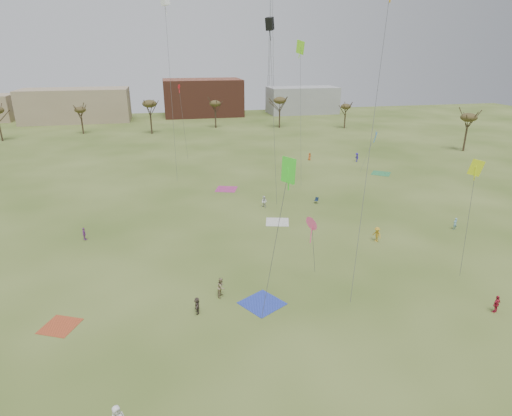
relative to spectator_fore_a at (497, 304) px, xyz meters
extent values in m
plane|color=#374D18|center=(-17.63, 2.80, -0.81)|extent=(260.00, 260.00, 0.00)
imported|color=#B11E36|center=(0.00, 0.00, 0.00)|extent=(1.03, 0.68, 1.62)
imported|color=#8F7E5B|center=(-22.44, 7.47, 0.12)|extent=(1.03, 1.12, 1.85)
imported|color=#4F4239|center=(-24.80, 5.32, -0.06)|extent=(0.47, 1.39, 1.49)
imported|color=gold|center=(-3.13, 15.27, 0.09)|extent=(1.07, 1.32, 1.79)
imported|color=#75AAC4|center=(8.09, 16.45, -0.05)|extent=(0.62, 0.47, 1.51)
imported|color=purple|center=(-36.48, 22.97, -0.03)|extent=(0.73, 0.98, 1.55)
imported|color=white|center=(-13.29, 29.20, 0.03)|extent=(1.03, 1.00, 1.68)
imported|color=#C15521|center=(2.18, 54.23, -0.06)|extent=(0.86, 0.71, 1.51)
imported|color=#30229E|center=(11.00, 50.97, 0.08)|extent=(0.69, 1.17, 1.78)
cube|color=#B14523|center=(-35.84, 5.83, -0.81)|extent=(3.48, 3.48, 0.03)
cube|color=#293EB3|center=(-19.11, 5.53, -0.81)|extent=(4.39, 4.39, 0.03)
cube|color=silver|center=(-12.88, 23.46, -0.81)|extent=(3.59, 3.59, 0.03)
cube|color=#AB3476|center=(-17.30, 38.67, -0.81)|extent=(4.11, 4.11, 0.03)
cube|color=#2F8248|center=(11.56, 41.82, -0.81)|extent=(4.41, 4.41, 0.03)
cube|color=#15233B|center=(-5.47, 29.24, -0.39)|extent=(0.71, 0.71, 0.04)
cube|color=#15233B|center=(-5.31, 29.40, -0.16)|extent=(0.44, 0.45, 0.44)
cone|color=red|center=(-23.14, 56.11, 13.95)|extent=(0.81, 0.06, 0.81)
cube|color=red|center=(-23.14, 56.11, 13.43)|extent=(0.08, 0.08, 1.33)
cylinder|color=#4C4C51|center=(-22.68, 56.45, 7.02)|extent=(0.96, 0.73, 13.86)
cone|color=#FF508B|center=(-13.86, 8.13, 5.34)|extent=(1.39, 0.10, 1.39)
cube|color=#FF508B|center=(-13.86, 8.13, 4.45)|extent=(0.08, 0.08, 2.28)
cylinder|color=#4C4C51|center=(-13.53, 8.27, 2.71)|extent=(0.72, 0.33, 5.25)
cylinder|color=#4C4C51|center=(-10.26, 5.34, 12.68)|extent=(3.68, 5.22, 25.19)
cone|color=#2780E0|center=(10.14, 42.57, 6.51)|extent=(1.21, 0.09, 1.21)
cube|color=#2780E0|center=(10.14, 42.57, 5.73)|extent=(0.08, 0.08, 1.99)
cylinder|color=#4C4C51|center=(8.48, 41.61, 3.30)|extent=(3.36, 1.97, 6.43)
cube|color=#35D425|center=(-18.60, 0.33, 12.71)|extent=(0.87, 0.87, 1.72)
cube|color=#35D425|center=(-18.60, 0.33, 12.11)|extent=(0.08, 0.08, 1.54)
cylinder|color=#4C4C51|center=(-19.29, 1.19, 6.40)|extent=(1.42, 1.78, 12.62)
cube|color=white|center=(-24.91, 44.25, 26.23)|extent=(0.08, 0.08, 2.46)
cylinder|color=#4C4C51|center=(-24.91, 42.87, 13.64)|extent=(0.04, 2.81, 27.10)
cube|color=#C7DB17|center=(-0.39, 4.84, 10.65)|extent=(0.73, 0.73, 1.43)
cube|color=#C7DB17|center=(-0.39, 4.84, 10.15)|extent=(0.08, 0.08, 1.29)
cylinder|color=#4C4C51|center=(-0.21, 4.78, 5.37)|extent=(0.39, 0.16, 10.56)
cube|color=black|center=(-12.89, 28.63, 23.18)|extent=(0.84, 0.84, 1.45)
cube|color=black|center=(-12.89, 28.63, 22.34)|extent=(0.08, 0.08, 2.17)
cylinder|color=#4C4C51|center=(-12.40, 28.00, 11.64)|extent=(1.03, 1.30, 23.09)
cube|color=#8DEF27|center=(-5.01, 40.61, 20.61)|extent=(1.03, 1.03, 2.02)
cube|color=#8DEF27|center=(-5.01, 40.61, 19.90)|extent=(0.08, 0.08, 1.82)
cylinder|color=#4C4C51|center=(-5.44, 37.88, 10.35)|extent=(0.89, 5.49, 20.53)
cylinder|color=#3A2B1E|center=(-65.63, 88.80, 1.74)|extent=(0.40, 0.40, 5.10)
cylinder|color=#3A2B1E|center=(-47.63, 94.80, 1.35)|extent=(0.40, 0.40, 4.32)
ellipsoid|color=#473D1E|center=(-47.63, 94.80, 5.53)|extent=(3.02, 3.02, 1.58)
cylinder|color=#3A2B1E|center=(-29.63, 90.80, 1.89)|extent=(0.40, 0.40, 5.40)
ellipsoid|color=#473D1E|center=(-29.63, 90.80, 7.11)|extent=(3.78, 3.78, 1.98)
cylinder|color=#3A2B1E|center=(-11.63, 96.80, 1.53)|extent=(0.40, 0.40, 4.68)
ellipsoid|color=#473D1E|center=(-11.63, 96.80, 6.05)|extent=(3.28, 3.28, 1.72)
cylinder|color=#3A2B1E|center=(6.37, 92.80, 1.83)|extent=(0.40, 0.40, 5.28)
ellipsoid|color=#473D1E|center=(6.37, 92.80, 6.93)|extent=(3.70, 3.70, 1.94)
cylinder|color=#3A2B1E|center=(24.37, 87.80, 1.29)|extent=(0.40, 0.40, 4.20)
ellipsoid|color=#473D1E|center=(24.37, 87.80, 5.35)|extent=(2.94, 2.94, 1.54)
cylinder|color=#3A2B1E|center=(38.37, 54.80, 1.71)|extent=(0.40, 0.40, 5.04)
ellipsoid|color=#473D1E|center=(38.37, 54.80, 6.58)|extent=(3.53, 3.53, 1.85)
cube|color=#937F60|center=(-52.63, 117.80, 4.19)|extent=(32.00, 14.00, 10.00)
cube|color=brown|center=(-12.63, 122.80, 5.19)|extent=(26.00, 16.00, 12.00)
cube|color=gray|center=(22.37, 120.80, 3.69)|extent=(24.00, 12.00, 9.00)
cylinder|color=#9EA3A8|center=(13.27, 127.80, 18.19)|extent=(0.16, 0.16, 38.00)
cylinder|color=#9EA3A8|center=(11.92, 128.58, 18.19)|extent=(0.16, 0.16, 38.00)
cylinder|color=#9EA3A8|center=(11.92, 127.02, 18.19)|extent=(0.16, 0.16, 38.00)
camera|label=1|loc=(-26.43, -25.44, 20.09)|focal=29.55mm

